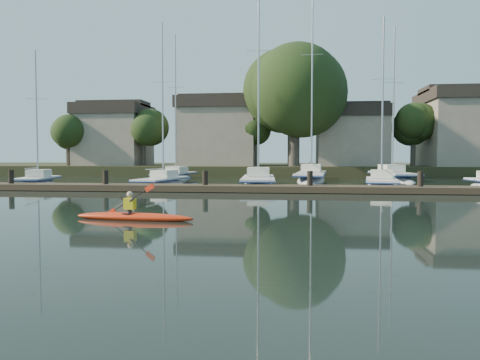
# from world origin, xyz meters

# --- Properties ---
(ground) EXTENTS (160.00, 160.00, 0.00)m
(ground) POSITION_xyz_m (0.00, 0.00, 0.00)
(ground) COLOR black
(ground) RESTS_ON ground
(kayak) EXTENTS (4.06, 1.05, 1.29)m
(kayak) POSITION_xyz_m (-2.99, 1.87, 0.16)
(kayak) COLOR red
(kayak) RESTS_ON ground
(dock) EXTENTS (34.00, 2.00, 1.80)m
(dock) POSITION_xyz_m (0.00, 14.00, 0.20)
(dock) COLOR #3F3524
(dock) RESTS_ON ground
(sailboat_0) EXTENTS (3.20, 6.94, 10.63)m
(sailboat_0) POSITION_xyz_m (-15.99, 18.58, -0.17)
(sailboat_0) COLOR silver
(sailboat_0) RESTS_ON ground
(sailboat_1) EXTENTS (2.78, 7.69, 12.28)m
(sailboat_1) POSITION_xyz_m (-6.93, 18.70, -0.17)
(sailboat_1) COLOR silver
(sailboat_1) RESTS_ON ground
(sailboat_2) EXTENTS (2.79, 9.54, 15.59)m
(sailboat_2) POSITION_xyz_m (-0.28, 18.71, -0.19)
(sailboat_2) COLOR silver
(sailboat_2) RESTS_ON ground
(sailboat_3) EXTENTS (3.05, 7.74, 12.14)m
(sailboat_3) POSITION_xyz_m (7.72, 18.44, -0.18)
(sailboat_3) COLOR silver
(sailboat_3) RESTS_ON ground
(sailboat_5) EXTENTS (2.87, 8.49, 13.77)m
(sailboat_5) POSITION_xyz_m (-8.26, 27.33, -0.17)
(sailboat_5) COLOR silver
(sailboat_5) RESTS_ON ground
(sailboat_6) EXTENTS (3.29, 11.34, 17.78)m
(sailboat_6) POSITION_xyz_m (3.49, 26.50, -0.21)
(sailboat_6) COLOR silver
(sailboat_6) RESTS_ON ground
(sailboat_7) EXTENTS (3.42, 8.98, 14.11)m
(sailboat_7) POSITION_xyz_m (10.31, 27.60, -0.21)
(sailboat_7) COLOR silver
(sailboat_7) RESTS_ON ground
(shore) EXTENTS (90.00, 25.25, 12.75)m
(shore) POSITION_xyz_m (1.61, 40.29, 3.23)
(shore) COLOR #252E17
(shore) RESTS_ON ground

